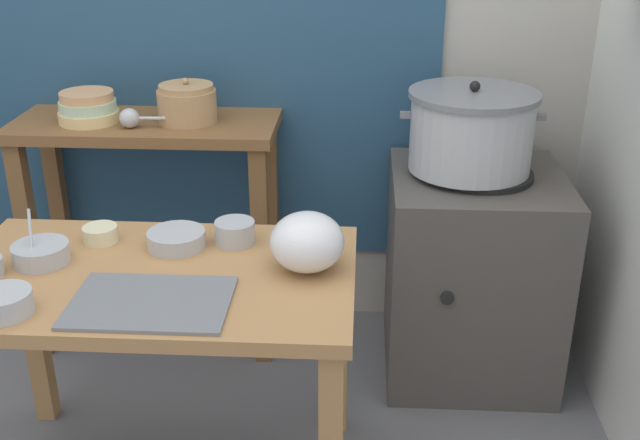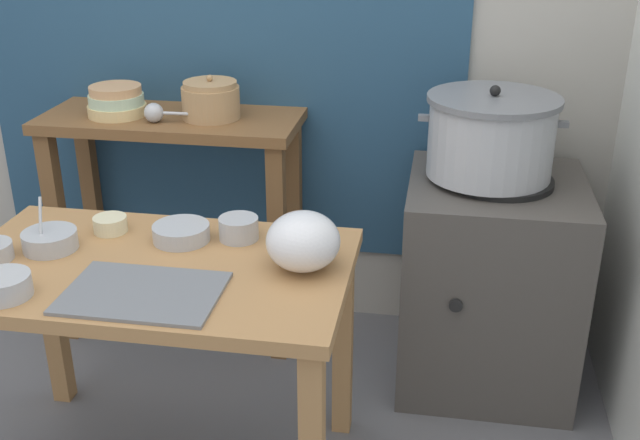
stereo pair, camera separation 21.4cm
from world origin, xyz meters
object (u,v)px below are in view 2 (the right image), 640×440
at_px(prep_bowl_2, 50,239).
at_px(back_shelf_table, 175,172).
at_px(ladle, 156,113).
at_px(prep_bowl_3, 110,224).
at_px(prep_bowl_1, 181,232).
at_px(prep_bowl_5, 239,227).
at_px(stove_block, 489,281).
at_px(prep_bowl_0, 4,285).
at_px(bowl_stack_enamel, 116,101).
at_px(serving_tray, 143,293).
at_px(prep_table, 156,298).
at_px(steamer_pot, 491,136).
at_px(plastic_bag, 303,241).
at_px(clay_pot, 211,100).

bearing_deg(prep_bowl_2, back_shelf_table, 83.11).
distance_m(ladle, prep_bowl_3, 0.58).
height_order(ladle, prep_bowl_1, ladle).
relative_size(prep_bowl_2, prep_bowl_5, 1.33).
bearing_deg(stove_block, prep_bowl_2, -153.37).
bearing_deg(prep_bowl_0, bowl_stack_enamel, 96.50).
distance_m(back_shelf_table, stove_block, 1.24).
height_order(serving_tray, prep_bowl_1, prep_bowl_1).
xyz_separation_m(prep_table, prep_bowl_1, (0.03, 0.16, 0.14)).
xyz_separation_m(stove_block, prep_bowl_0, (-1.27, -0.92, 0.37)).
xyz_separation_m(steamer_pot, ladle, (-1.17, 0.02, 0.02)).
distance_m(bowl_stack_enamel, prep_bowl_5, 0.88).
bearing_deg(plastic_bag, ladle, 134.13).
distance_m(prep_bowl_1, prep_bowl_3, 0.23).
bearing_deg(serving_tray, steamer_pot, 44.64).
distance_m(plastic_bag, prep_bowl_3, 0.64).
distance_m(stove_block, clay_pot, 1.20).
bearing_deg(ladle, clay_pot, 26.16).
xyz_separation_m(stove_block, prep_bowl_3, (-1.17, -0.51, 0.36)).
bearing_deg(prep_bowl_0, prep_bowl_3, 76.16).
bearing_deg(prep_bowl_2, serving_tray, -30.16).
relative_size(serving_tray, prep_bowl_2, 2.57).
relative_size(prep_table, prep_bowl_1, 6.55).
distance_m(bowl_stack_enamel, plastic_bag, 1.13).
height_order(back_shelf_table, steamer_pot, steamer_pot).
bearing_deg(clay_pot, serving_tray, -83.78).
bearing_deg(back_shelf_table, ladle, -101.15).
relative_size(prep_bowl_1, prep_bowl_2, 1.08).
distance_m(clay_pot, plastic_bag, 0.93).
bearing_deg(stove_block, steamer_pot, 153.38).
xyz_separation_m(bowl_stack_enamel, plastic_bag, (0.84, -0.75, -0.15)).
xyz_separation_m(back_shelf_table, prep_bowl_1, (0.26, -0.66, 0.07)).
bearing_deg(prep_bowl_2, prep_bowl_0, -86.18).
relative_size(serving_tray, plastic_bag, 1.91).
xyz_separation_m(back_shelf_table, prep_bowl_0, (-0.08, -1.05, 0.07)).
relative_size(prep_table, serving_tray, 2.75).
xyz_separation_m(steamer_pot, prep_bowl_0, (-1.23, -0.94, -0.17)).
xyz_separation_m(steamer_pot, serving_tray, (-0.89, -0.88, -0.19)).
height_order(steamer_pot, prep_bowl_0, steamer_pot).
relative_size(clay_pot, prep_bowl_1, 1.25).
bearing_deg(prep_table, prep_bowl_2, 172.82).
bearing_deg(back_shelf_table, prep_bowl_5, -55.68).
bearing_deg(bowl_stack_enamel, plastic_bag, -41.65).
bearing_deg(clay_pot, prep_bowl_0, -102.63).
relative_size(serving_tray, prep_bowl_3, 3.97).
bearing_deg(back_shelf_table, prep_bowl_1, -68.55).
height_order(ladle, prep_bowl_2, ladle).
distance_m(prep_bowl_3, prep_bowl_5, 0.40).
bearing_deg(prep_bowl_3, prep_bowl_0, -103.84).
bearing_deg(prep_bowl_2, bowl_stack_enamel, 97.47).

